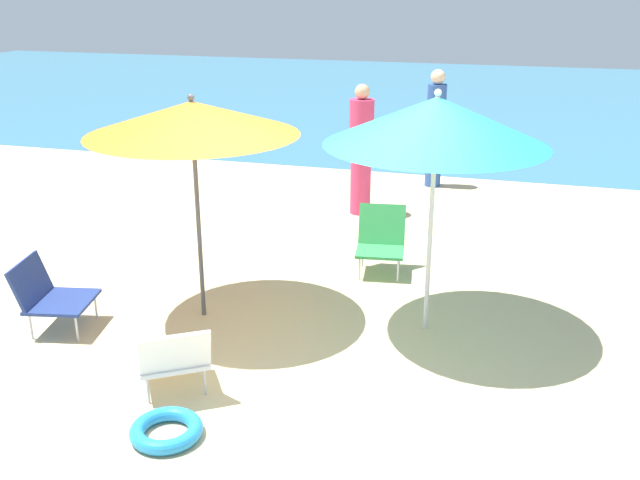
{
  "coord_description": "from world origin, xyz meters",
  "views": [
    {
      "loc": [
        1.45,
        -5.06,
        2.95
      ],
      "look_at": [
        -0.26,
        0.89,
        0.7
      ],
      "focal_mm": 40.55,
      "sensor_mm": 36.0,
      "label": 1
    }
  ],
  "objects_px": {
    "umbrella_teal": "(436,121)",
    "swim_ring": "(166,430)",
    "beach_chair_c": "(381,238)",
    "person_b": "(361,150)",
    "beach_chair_b": "(49,294)",
    "beach_chair_a": "(174,357)",
    "person_a": "(435,127)",
    "umbrella_orange": "(192,118)"
  },
  "relations": [
    {
      "from": "umbrella_teal",
      "to": "swim_ring",
      "type": "height_order",
      "value": "umbrella_teal"
    },
    {
      "from": "beach_chair_c",
      "to": "person_b",
      "type": "bearing_deg",
      "value": -168.76
    },
    {
      "from": "beach_chair_b",
      "to": "person_b",
      "type": "xyz_separation_m",
      "value": [
        1.88,
        4.05,
        0.52
      ]
    },
    {
      "from": "umbrella_teal",
      "to": "beach_chair_a",
      "type": "height_order",
      "value": "umbrella_teal"
    },
    {
      "from": "person_a",
      "to": "swim_ring",
      "type": "bearing_deg",
      "value": 119.61
    },
    {
      "from": "person_b",
      "to": "swim_ring",
      "type": "distance_m",
      "value": 5.31
    },
    {
      "from": "umbrella_orange",
      "to": "beach_chair_a",
      "type": "height_order",
      "value": "umbrella_orange"
    },
    {
      "from": "person_a",
      "to": "beach_chair_c",
      "type": "bearing_deg",
      "value": 125.6
    },
    {
      "from": "beach_chair_a",
      "to": "person_b",
      "type": "xyz_separation_m",
      "value": [
        0.32,
        4.74,
        0.54
      ]
    },
    {
      "from": "umbrella_teal",
      "to": "person_b",
      "type": "distance_m",
      "value": 3.55
    },
    {
      "from": "umbrella_teal",
      "to": "umbrella_orange",
      "type": "bearing_deg",
      "value": -171.89
    },
    {
      "from": "person_a",
      "to": "swim_ring",
      "type": "height_order",
      "value": "person_a"
    },
    {
      "from": "umbrella_teal",
      "to": "swim_ring",
      "type": "bearing_deg",
      "value": -124.7
    },
    {
      "from": "umbrella_orange",
      "to": "person_b",
      "type": "xyz_separation_m",
      "value": [
        0.7,
        3.42,
        -0.98
      ]
    },
    {
      "from": "beach_chair_a",
      "to": "beach_chair_b",
      "type": "distance_m",
      "value": 1.7
    },
    {
      "from": "beach_chair_b",
      "to": "beach_chair_c",
      "type": "bearing_deg",
      "value": 28.64
    },
    {
      "from": "beach_chair_a",
      "to": "beach_chair_b",
      "type": "height_order",
      "value": "beach_chair_b"
    },
    {
      "from": "beach_chair_a",
      "to": "person_b",
      "type": "relative_size",
      "value": 0.42
    },
    {
      "from": "beach_chair_a",
      "to": "person_b",
      "type": "height_order",
      "value": "person_b"
    },
    {
      "from": "umbrella_orange",
      "to": "umbrella_teal",
      "type": "bearing_deg",
      "value": 8.11
    },
    {
      "from": "beach_chair_a",
      "to": "beach_chair_b",
      "type": "xyz_separation_m",
      "value": [
        -1.56,
        0.69,
        0.02
      ]
    },
    {
      "from": "umbrella_teal",
      "to": "person_b",
      "type": "xyz_separation_m",
      "value": [
        -1.33,
        3.13,
        -1.01
      ]
    },
    {
      "from": "beach_chair_a",
      "to": "beach_chair_b",
      "type": "relative_size",
      "value": 1.02
    },
    {
      "from": "beach_chair_c",
      "to": "person_b",
      "type": "distance_m",
      "value": 2.08
    },
    {
      "from": "beach_chair_a",
      "to": "person_b",
      "type": "bearing_deg",
      "value": -37.48
    },
    {
      "from": "umbrella_orange",
      "to": "beach_chair_b",
      "type": "relative_size",
      "value": 2.94
    },
    {
      "from": "beach_chair_b",
      "to": "person_a",
      "type": "distance_m",
      "value": 6.26
    },
    {
      "from": "umbrella_teal",
      "to": "person_b",
      "type": "bearing_deg",
      "value": 112.93
    },
    {
      "from": "beach_chair_c",
      "to": "person_a",
      "type": "xyz_separation_m",
      "value": [
        0.08,
        3.51,
        0.53
      ]
    },
    {
      "from": "beach_chair_a",
      "to": "umbrella_teal",
      "type": "bearing_deg",
      "value": -79.36
    },
    {
      "from": "umbrella_orange",
      "to": "beach_chair_c",
      "type": "relative_size",
      "value": 2.96
    },
    {
      "from": "umbrella_teal",
      "to": "umbrella_orange",
      "type": "relative_size",
      "value": 1.04
    },
    {
      "from": "beach_chair_c",
      "to": "swim_ring",
      "type": "height_order",
      "value": "beach_chair_c"
    },
    {
      "from": "beach_chair_c",
      "to": "person_a",
      "type": "height_order",
      "value": "person_a"
    },
    {
      "from": "umbrella_teal",
      "to": "beach_chair_a",
      "type": "bearing_deg",
      "value": -135.72
    },
    {
      "from": "umbrella_orange",
      "to": "person_a",
      "type": "height_order",
      "value": "umbrella_orange"
    },
    {
      "from": "beach_chair_b",
      "to": "swim_ring",
      "type": "xyz_separation_m",
      "value": [
        1.74,
        -1.2,
        -0.28
      ]
    },
    {
      "from": "person_b",
      "to": "swim_ring",
      "type": "bearing_deg",
      "value": -130.04
    },
    {
      "from": "umbrella_orange",
      "to": "swim_ring",
      "type": "height_order",
      "value": "umbrella_orange"
    },
    {
      "from": "person_a",
      "to": "person_b",
      "type": "height_order",
      "value": "person_a"
    },
    {
      "from": "beach_chair_a",
      "to": "person_b",
      "type": "distance_m",
      "value": 4.78
    },
    {
      "from": "beach_chair_c",
      "to": "person_b",
      "type": "xyz_separation_m",
      "value": [
        -0.66,
        1.9,
        0.49
      ]
    }
  ]
}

